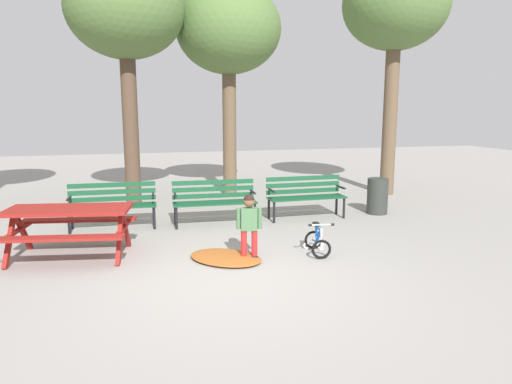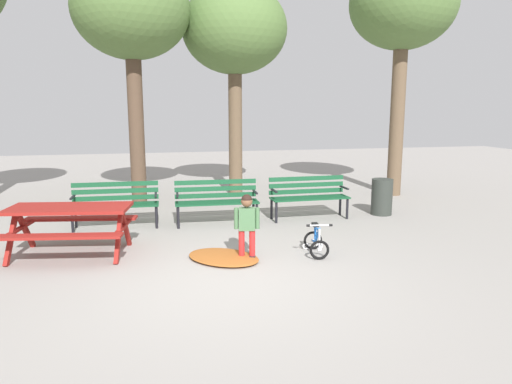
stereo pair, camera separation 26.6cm
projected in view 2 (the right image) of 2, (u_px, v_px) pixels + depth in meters
The scene contains 12 objects.
ground at pixel (226, 280), 6.26m from camera, with size 36.00×36.00×0.00m, color gray.
picnic_table at pixel (70, 218), 7.21m from camera, with size 1.99×1.61×0.79m.
park_bench_far_left at pixel (115, 201), 8.93m from camera, with size 1.61×0.50×0.85m.
park_bench_left at pixel (217, 198), 9.18m from camera, with size 1.62×0.51×0.85m.
park_bench_right at pixel (308, 194), 9.64m from camera, with size 1.61×0.48×0.85m.
child_standing at pixel (247, 222), 7.00m from camera, with size 0.37×0.20×1.00m.
kids_bicycle at pixel (316, 242), 7.32m from camera, with size 0.43×0.60×0.54m.
leaf_pile at pixel (223, 257), 7.10m from camera, with size 1.15×0.81×0.07m, color #9E5623.
trash_bin at pixel (382, 197), 10.00m from camera, with size 0.44×0.44×0.76m, color #2D332D.
tree_left at pixel (131, 12), 10.45m from camera, with size 2.60×2.60×5.49m.
tree_center at pixel (235, 32), 11.66m from camera, with size 2.60×2.60×5.25m.
tree_right at pixel (403, 7), 11.48m from camera, with size 2.60×2.60×5.83m.
Camera 2 is at (-0.92, -5.89, 2.27)m, focal length 33.17 mm.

